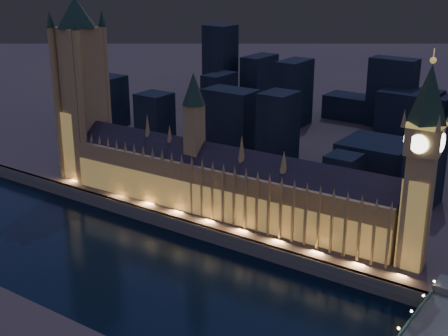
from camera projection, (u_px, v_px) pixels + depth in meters
The scene contains 6 objects.
ground_plane at pixel (152, 269), 307.91m from camera, with size 2000.00×2000.00×0.00m, color black.
embankment_wall at pixel (202, 232), 338.32m from camera, with size 2000.00×2.50×8.00m, color #405052.
palace_of_westminster at pixel (222, 182), 347.65m from camera, with size 202.00×28.17×78.00m.
victoria_tower at pixel (81, 81), 392.04m from camera, with size 31.68×31.68×126.47m.
elizabeth_tower at pixel (423, 151), 276.10m from camera, with size 18.00×18.00×101.78m.
city_backdrop at pixel (402, 117), 468.84m from camera, with size 475.61×215.63×72.60m.
Camera 1 is at (186.46, -204.40, 148.36)m, focal length 50.00 mm.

